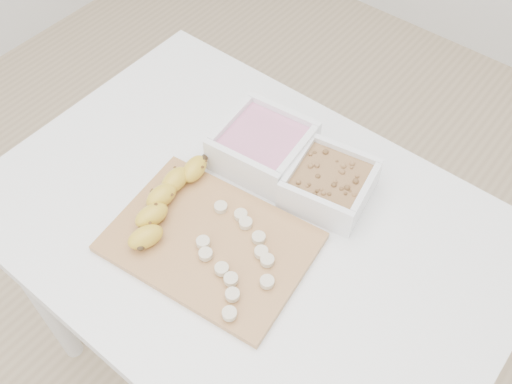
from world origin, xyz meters
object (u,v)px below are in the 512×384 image
Objects in this scene: cutting_board at (210,242)px; bowl_yogurt at (263,145)px; banana at (166,202)px; table at (247,248)px; bowl_granola at (330,183)px.

bowl_yogurt is at bearing 103.58° from cutting_board.
banana is at bearing 178.78° from cutting_board.
cutting_board reaches higher than table.
banana is at bearing -148.48° from table.
bowl_yogurt is 0.16m from bowl_granola.
table is 5.65× the size of bowl_granola.
table is 4.32× the size of banana.
bowl_yogurt is 0.23m from cutting_board.
bowl_yogurt is 0.23m from banana.
banana is at bearing -104.32° from bowl_yogurt.
bowl_granola is at bearing 65.71° from cutting_board.
table is 0.20m from banana.
table is at bearing 30.23° from banana.
bowl_granola is 0.31m from banana.
cutting_board is 0.11m from banana.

